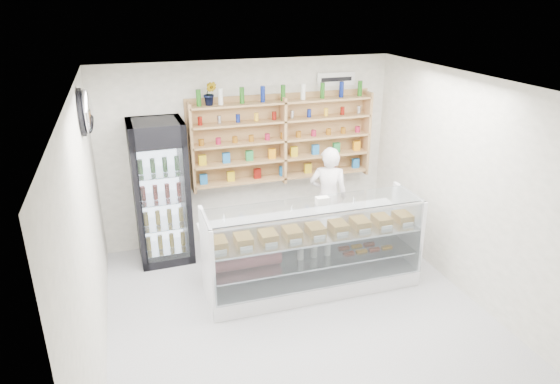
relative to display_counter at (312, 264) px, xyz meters
name	(u,v)px	position (x,y,z in m)	size (l,w,h in m)	color
room	(305,216)	(-0.38, -0.71, 1.06)	(5.00, 5.00, 5.00)	silver
display_counter	(312,264)	(0.00, 0.00, 0.00)	(2.80, 0.84, 1.22)	white
shop_worker	(328,197)	(0.67, 1.09, 0.45)	(0.58, 0.38, 1.59)	white
drinks_cooler	(161,192)	(-1.77, 1.43, 0.70)	(0.77, 0.75, 2.08)	black
wall_shelving	(283,140)	(0.12, 1.63, 1.25)	(2.84, 0.28, 1.33)	#A97B50
potted_plant	(210,93)	(-0.96, 1.63, 2.02)	(0.19, 0.15, 0.34)	#1E6626
security_mirror	(87,112)	(-2.55, 0.49, 2.11)	(0.15, 0.50, 0.50)	silver
wall_sign	(336,79)	(1.02, 1.76, 2.11)	(0.62, 0.03, 0.20)	white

